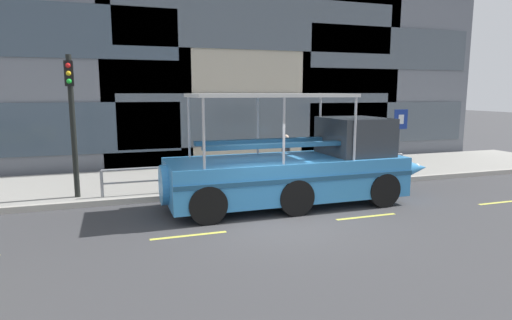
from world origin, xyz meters
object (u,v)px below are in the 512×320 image
Objects in this scene: parking_sign at (400,130)px; pedestrian_mid_left at (286,152)px; duck_tour_boat at (302,168)px; pedestrian_near_bow at (357,149)px; traffic_light_pole at (72,112)px.

parking_sign reaches higher than pedestrian_mid_left.
parking_sign is 0.29× the size of duck_tour_boat.
pedestrian_mid_left is (-3.06, -0.15, 0.01)m from pedestrian_near_bow.
pedestrian_mid_left is (7.03, 0.54, -1.57)m from traffic_light_pole.
pedestrian_near_bow is 3.07m from pedestrian_mid_left.
traffic_light_pole is 2.61× the size of pedestrian_near_bow.
pedestrian_mid_left is (0.61, 2.74, 0.08)m from duck_tour_boat.
parking_sign is at bearing 1.59° from traffic_light_pole.
traffic_light_pole is at bearing -175.58° from pedestrian_mid_left.
pedestrian_near_bow is (10.09, 0.69, -1.58)m from traffic_light_pole.
pedestrian_mid_left is (-4.72, 0.22, -0.70)m from parking_sign.
pedestrian_mid_left is at bearing 177.37° from parking_sign.
parking_sign is 4.78m from pedestrian_mid_left.
traffic_light_pole is 7.22m from pedestrian_mid_left.
traffic_light_pole reaches higher than duck_tour_boat.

